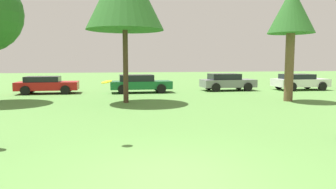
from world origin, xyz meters
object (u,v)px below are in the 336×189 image
(parked_car_grey, at_px, (227,82))
(parked_car_white, at_px, (299,81))
(tree_2, at_px, (291,13))
(parked_car_green, at_px, (140,83))
(frisbee, at_px, (107,82))
(parked_car_red, at_px, (47,84))

(parked_car_grey, bearing_deg, parked_car_white, -5.67)
(tree_2, xyz_separation_m, parked_car_white, (4.87, 6.28, -4.31))
(parked_car_green, distance_m, parked_car_grey, 6.90)
(parked_car_white, bearing_deg, frisbee, -137.12)
(parked_car_green, xyz_separation_m, parked_car_grey, (6.89, 0.37, 0.00))
(parked_car_white, bearing_deg, parked_car_red, 177.77)
(frisbee, bearing_deg, parked_car_red, 105.91)
(tree_2, distance_m, parked_car_white, 9.04)
(parked_car_green, height_order, parked_car_white, parked_car_green)
(frisbee, xyz_separation_m, parked_car_red, (-4.21, 14.78, -1.07))
(parked_car_green, relative_size, parked_car_white, 1.05)
(tree_2, distance_m, parked_car_green, 11.13)
(frisbee, height_order, tree_2, tree_2)
(tree_2, bearing_deg, parked_car_green, 140.52)
(parked_car_red, bearing_deg, parked_car_grey, -0.72)
(parked_car_red, relative_size, parked_car_green, 0.95)
(frisbee, bearing_deg, parked_car_grey, 57.56)
(frisbee, relative_size, parked_car_grey, 0.07)
(frisbee, xyz_separation_m, parked_car_grey, (9.25, 14.55, -1.03))
(tree_2, xyz_separation_m, parked_car_red, (-14.48, 7.12, -4.34))
(frisbee, distance_m, tree_2, 13.22)
(frisbee, distance_m, parked_car_white, 20.61)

